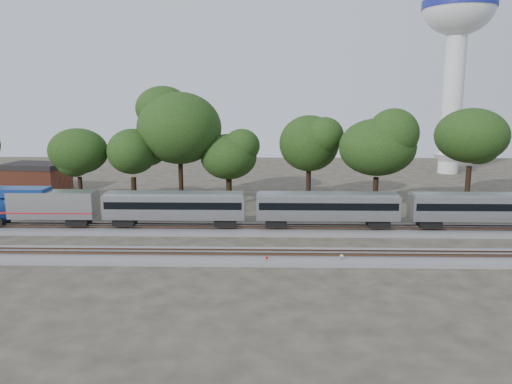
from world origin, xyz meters
TOP-DOWN VIEW (x-y plane):
  - ground at (0.00, 0.00)m, footprint 160.00×160.00m
  - track_far at (0.00, 6.00)m, footprint 160.00×5.00m
  - track_near at (0.00, -4.00)m, footprint 160.00×5.00m
  - train at (27.03, 6.00)m, footprint 118.27×2.87m
  - switch_stand_red at (2.74, -5.97)m, footprint 0.27×0.05m
  - switch_stand_white at (9.60, -5.42)m, footprint 0.30×0.06m
  - switch_lever at (4.56, -5.77)m, footprint 0.55×0.39m
  - water_tower at (39.77, 53.06)m, footprint 14.05×14.05m
  - brick_building at (-35.52, 31.22)m, footprint 10.47×8.13m
  - tree_1 at (-23.50, 18.85)m, footprint 7.98×7.98m
  - tree_2 at (-15.91, 18.74)m, footprint 7.96×7.96m
  - tree_3 at (-9.62, 20.73)m, footprint 11.11×11.11m
  - tree_4 at (-2.72, 20.35)m, footprint 7.09×7.09m
  - tree_5 at (8.85, 23.91)m, footprint 8.70×8.70m
  - tree_6 at (17.26, 16.72)m, footprint 8.83×8.83m
  - tree_7 at (32.29, 23.71)m, footprint 9.90×9.90m

SIDE VIEW (x-z plane):
  - ground at x=0.00m, z-range 0.00..0.00m
  - switch_lever at x=4.56m, z-range 0.00..0.30m
  - track_far at x=0.00m, z-range -0.16..0.57m
  - track_near at x=0.00m, z-range -0.16..0.57m
  - switch_stand_red at x=2.74m, z-range 0.12..0.99m
  - switch_stand_white at x=9.60m, z-range 0.13..1.09m
  - brick_building at x=-35.52m, z-range 0.02..4.59m
  - train at x=27.03m, z-range 0.89..5.13m
  - tree_4 at x=-2.72m, z-range 1.95..11.94m
  - tree_2 at x=-15.91m, z-range 2.20..13.42m
  - tree_1 at x=-23.50m, z-range 2.21..13.46m
  - tree_5 at x=8.85m, z-range 2.41..14.68m
  - tree_6 at x=17.26m, z-range 2.45..14.90m
  - tree_7 at x=32.29m, z-range 2.75..16.70m
  - tree_3 at x=-9.62m, z-range 3.09..18.75m
  - water_tower at x=39.77m, z-range 9.37..48.27m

